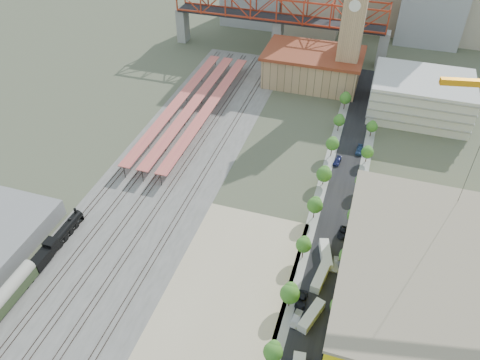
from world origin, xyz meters
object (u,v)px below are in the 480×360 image
(construction_building, at_px, (446,298))
(clock_tower, at_px, (354,17))
(locomotive, at_px, (59,238))
(site_trailer_c, at_px, (320,277))
(site_trailer_b, at_px, (311,316))
(coach, at_px, (6,297))
(site_trailer_d, at_px, (326,255))

(construction_building, bearing_deg, clock_tower, 108.78)
(locomotive, xyz_separation_m, site_trailer_c, (66.00, 8.41, -0.79))
(site_trailer_b, bearing_deg, locomotive, -164.18)
(clock_tower, relative_size, coach, 2.92)
(site_trailer_d, bearing_deg, locomotive, 177.26)
(construction_building, height_order, site_trailer_b, construction_building)
(clock_tower, height_order, site_trailer_b, clock_tower)
(clock_tower, xyz_separation_m, site_trailer_b, (8.00, -106.83, -27.51))
(coach, xyz_separation_m, site_trailer_d, (66.00, 35.53, -1.76))
(site_trailer_c, bearing_deg, clock_tower, 103.11)
(construction_building, xyz_separation_m, site_trailer_d, (-26.00, 11.69, -8.20))
(site_trailer_c, xyz_separation_m, site_trailer_d, (0.00, 7.33, 0.01))
(coach, bearing_deg, site_trailer_b, 14.44)
(site_trailer_b, bearing_deg, clock_tower, 112.52)
(construction_building, bearing_deg, site_trailer_b, -165.27)
(site_trailer_b, height_order, site_trailer_d, site_trailer_d)
(site_trailer_c, bearing_deg, site_trailer_d, 98.33)
(coach, distance_m, site_trailer_c, 71.79)
(locomotive, height_order, site_trailer_c, locomotive)
(site_trailer_c, bearing_deg, construction_building, -1.20)
(clock_tower, height_order, site_trailer_d, clock_tower)
(locomotive, bearing_deg, coach, -90.00)
(locomotive, xyz_separation_m, site_trailer_d, (66.00, 15.74, -0.78))
(construction_building, height_order, site_trailer_c, construction_building)
(site_trailer_d, bearing_deg, site_trailer_c, -106.16)
(clock_tower, bearing_deg, locomotive, -119.14)
(locomotive, relative_size, site_trailer_b, 2.47)
(locomotive, height_order, site_trailer_d, locomotive)
(site_trailer_c, bearing_deg, coach, -148.53)
(site_trailer_b, xyz_separation_m, site_trailer_c, (0.00, 11.20, 0.02))
(locomotive, distance_m, site_trailer_b, 66.06)
(coach, distance_m, site_trailer_b, 68.18)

